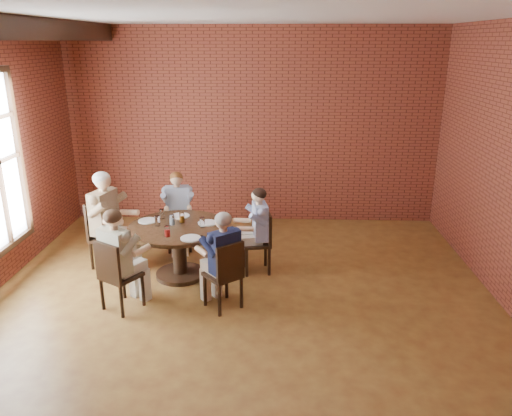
{
  "coord_description": "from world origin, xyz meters",
  "views": [
    {
      "loc": [
        0.42,
        -5.22,
        3.13
      ],
      "look_at": [
        0.16,
        1.0,
        1.04
      ],
      "focal_mm": 35.0,
      "sensor_mm": 36.0,
      "label": 1
    }
  ],
  "objects_px": {
    "chair_a": "(261,239)",
    "chair_c": "(104,231)",
    "diner_c": "(109,220)",
    "chair_b": "(179,218)",
    "chair_d": "(116,273)",
    "smartphone": "(201,238)",
    "diner_a": "(256,231)",
    "diner_d": "(120,260)",
    "dining_table": "(179,241)",
    "diner_b": "(178,212)",
    "diner_e": "(222,261)",
    "chair_e": "(226,273)"
  },
  "relations": [
    {
      "from": "chair_c",
      "to": "diner_c",
      "type": "distance_m",
      "value": 0.2
    },
    {
      "from": "diner_b",
      "to": "smartphone",
      "type": "height_order",
      "value": "diner_b"
    },
    {
      "from": "diner_b",
      "to": "chair_b",
      "type": "bearing_deg",
      "value": 90.0
    },
    {
      "from": "chair_e",
      "to": "chair_b",
      "type": "bearing_deg",
      "value": -103.79
    },
    {
      "from": "chair_b",
      "to": "smartphone",
      "type": "height_order",
      "value": "chair_b"
    },
    {
      "from": "chair_d",
      "to": "diner_d",
      "type": "xyz_separation_m",
      "value": [
        0.04,
        0.07,
        0.15
      ]
    },
    {
      "from": "chair_a",
      "to": "chair_c",
      "type": "distance_m",
      "value": 2.28
    },
    {
      "from": "diner_e",
      "to": "chair_b",
      "type": "bearing_deg",
      "value": -104.27
    },
    {
      "from": "chair_b",
      "to": "diner_b",
      "type": "distance_m",
      "value": 0.15
    },
    {
      "from": "diner_c",
      "to": "chair_e",
      "type": "height_order",
      "value": "diner_c"
    },
    {
      "from": "diner_a",
      "to": "diner_d",
      "type": "xyz_separation_m",
      "value": [
        -1.6,
        -1.09,
        0.03
      ]
    },
    {
      "from": "chair_e",
      "to": "diner_e",
      "type": "xyz_separation_m",
      "value": [
        -0.05,
        0.06,
        0.14
      ]
    },
    {
      "from": "diner_a",
      "to": "chair_a",
      "type": "bearing_deg",
      "value": 90.0
    },
    {
      "from": "chair_d",
      "to": "smartphone",
      "type": "bearing_deg",
      "value": -119.19
    },
    {
      "from": "diner_b",
      "to": "chair_e",
      "type": "relative_size",
      "value": 1.4
    },
    {
      "from": "diner_c",
      "to": "diner_e",
      "type": "relative_size",
      "value": 1.13
    },
    {
      "from": "diner_e",
      "to": "smartphone",
      "type": "xyz_separation_m",
      "value": [
        -0.32,
        0.4,
        0.13
      ]
    },
    {
      "from": "chair_b",
      "to": "chair_e",
      "type": "distance_m",
      "value": 2.13
    },
    {
      "from": "dining_table",
      "to": "chair_b",
      "type": "xyz_separation_m",
      "value": [
        -0.2,
        1.03,
        -0.04
      ]
    },
    {
      "from": "diner_e",
      "to": "chair_a",
      "type": "bearing_deg",
      "value": -152.87
    },
    {
      "from": "diner_c",
      "to": "chair_c",
      "type": "bearing_deg",
      "value": 90.0
    },
    {
      "from": "chair_b",
      "to": "chair_c",
      "type": "bearing_deg",
      "value": -154.43
    },
    {
      "from": "diner_e",
      "to": "diner_b",
      "type": "bearing_deg",
      "value": -103.75
    },
    {
      "from": "diner_d",
      "to": "chair_a",
      "type": "bearing_deg",
      "value": -115.17
    },
    {
      "from": "chair_b",
      "to": "diner_b",
      "type": "relative_size",
      "value": 0.71
    },
    {
      "from": "diner_a",
      "to": "diner_c",
      "type": "xyz_separation_m",
      "value": [
        -2.12,
        0.1,
        0.09
      ]
    },
    {
      "from": "chair_b",
      "to": "chair_c",
      "type": "distance_m",
      "value": 1.18
    },
    {
      "from": "diner_c",
      "to": "chair_a",
      "type": "bearing_deg",
      "value": -76.39
    },
    {
      "from": "chair_a",
      "to": "diner_a",
      "type": "relative_size",
      "value": 0.72
    },
    {
      "from": "diner_c",
      "to": "smartphone",
      "type": "xyz_separation_m",
      "value": [
        1.43,
        -0.72,
        0.05
      ]
    },
    {
      "from": "diner_b",
      "to": "diner_c",
      "type": "height_order",
      "value": "diner_c"
    },
    {
      "from": "chair_b",
      "to": "diner_d",
      "type": "distance_m",
      "value": 1.96
    },
    {
      "from": "dining_table",
      "to": "diner_b",
      "type": "xyz_separation_m",
      "value": [
        -0.19,
        0.96,
        0.09
      ]
    },
    {
      "from": "chair_c",
      "to": "dining_table",
      "type": "bearing_deg",
      "value": -90.0
    },
    {
      "from": "smartphone",
      "to": "chair_b",
      "type": "bearing_deg",
      "value": 94.64
    },
    {
      "from": "diner_c",
      "to": "chair_d",
      "type": "bearing_deg",
      "value": -143.45
    },
    {
      "from": "diner_a",
      "to": "chair_e",
      "type": "bearing_deg",
      "value": -27.4
    },
    {
      "from": "dining_table",
      "to": "diner_a",
      "type": "bearing_deg",
      "value": 10.8
    },
    {
      "from": "diner_d",
      "to": "smartphone",
      "type": "bearing_deg",
      "value": -121.34
    },
    {
      "from": "diner_d",
      "to": "chair_b",
      "type": "bearing_deg",
      "value": -68.68
    },
    {
      "from": "chair_a",
      "to": "diner_d",
      "type": "height_order",
      "value": "diner_d"
    },
    {
      "from": "diner_b",
      "to": "dining_table",
      "type": "bearing_deg",
      "value": -90.0
    },
    {
      "from": "diner_b",
      "to": "chair_c",
      "type": "bearing_deg",
      "value": -157.69
    },
    {
      "from": "diner_a",
      "to": "diner_b",
      "type": "bearing_deg",
      "value": -132.21
    },
    {
      "from": "chair_d",
      "to": "diner_b",
      "type": "bearing_deg",
      "value": -70.29
    },
    {
      "from": "diner_a",
      "to": "chair_c",
      "type": "relative_size",
      "value": 1.26
    },
    {
      "from": "chair_b",
      "to": "chair_d",
      "type": "xyz_separation_m",
      "value": [
        -0.38,
        -1.99,
        0.01
      ]
    },
    {
      "from": "diner_b",
      "to": "chair_c",
      "type": "distance_m",
      "value": 1.16
    },
    {
      "from": "diner_d",
      "to": "chair_e",
      "type": "relative_size",
      "value": 1.45
    },
    {
      "from": "diner_c",
      "to": "diner_d",
      "type": "distance_m",
      "value": 1.3
    }
  ]
}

